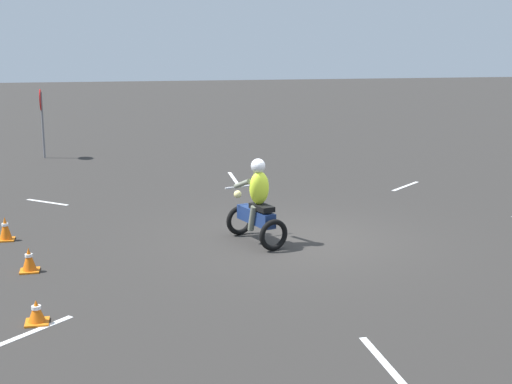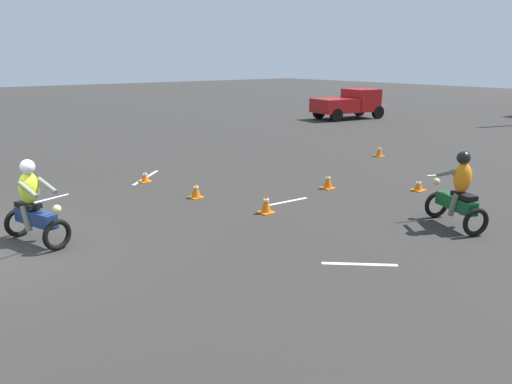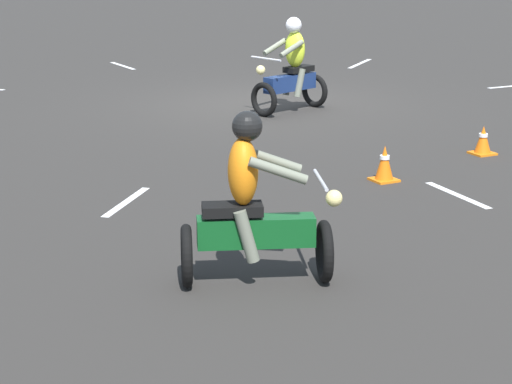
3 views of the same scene
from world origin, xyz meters
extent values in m
plane|color=#2D2B28|center=(0.00, 0.00, 0.00)|extent=(120.00, 120.00, 0.00)
torus|color=black|center=(0.57, 1.03, 0.30)|extent=(0.28, 0.60, 0.60)
torus|color=black|center=(-0.67, 0.64, 0.30)|extent=(0.28, 0.60, 0.60)
cube|color=navy|center=(-0.05, 0.83, 0.52)|extent=(1.12, 0.56, 0.28)
cube|color=black|center=(-0.26, 0.76, 0.74)|extent=(0.61, 0.42, 0.10)
cylinder|color=silver|center=(0.53, 1.01, 1.00)|extent=(0.24, 0.68, 0.04)
sphere|color=#F2E08C|center=(0.65, 1.05, 0.82)|extent=(0.20, 0.20, 0.16)
ellipsoid|color=#D8F233|center=(-0.16, 0.79, 1.10)|extent=(0.39, 0.47, 0.64)
cylinder|color=slate|center=(0.18, 0.69, 1.15)|extent=(0.55, 0.25, 0.27)
cylinder|color=slate|center=(0.07, 1.08, 1.15)|extent=(0.55, 0.25, 0.27)
cylinder|color=slate|center=(-0.10, 0.67, 0.52)|extent=(0.27, 0.19, 0.51)
cylinder|color=slate|center=(-0.18, 0.93, 0.52)|extent=(0.27, 0.19, 0.51)
sphere|color=white|center=(-0.12, 0.81, 1.52)|extent=(0.35, 0.35, 0.28)
torus|color=black|center=(3.79, 8.45, 0.30)|extent=(0.31, 0.59, 0.60)
torus|color=black|center=(5.00, 7.97, 0.30)|extent=(0.31, 0.59, 0.60)
cube|color=#0F4C1E|center=(4.40, 8.21, 0.52)|extent=(1.11, 0.63, 0.28)
cube|color=black|center=(4.60, 8.13, 0.74)|extent=(0.62, 0.45, 0.10)
cylinder|color=silver|center=(3.84, 8.43, 1.00)|extent=(0.29, 0.66, 0.04)
sphere|color=#F2E08C|center=(3.72, 8.48, 0.82)|extent=(0.21, 0.21, 0.16)
ellipsoid|color=orange|center=(4.51, 8.16, 1.10)|extent=(0.41, 0.48, 0.64)
cylinder|color=slate|center=(4.30, 8.46, 1.15)|extent=(0.54, 0.29, 0.27)
cylinder|color=slate|center=(4.16, 8.09, 1.15)|extent=(0.54, 0.29, 0.27)
cylinder|color=slate|center=(4.54, 8.30, 0.52)|extent=(0.27, 0.20, 0.51)
cylinder|color=slate|center=(4.44, 8.04, 0.52)|extent=(0.27, 0.20, 0.51)
sphere|color=black|center=(4.47, 8.18, 1.52)|extent=(0.36, 0.36, 0.28)
cube|color=orange|center=(-0.96, 4.98, 0.01)|extent=(0.32, 0.32, 0.03)
cone|color=orange|center=(-0.96, 4.98, 0.23)|extent=(0.24, 0.24, 0.39)
cylinder|color=white|center=(-0.96, 4.98, 0.28)|extent=(0.13, 0.13, 0.05)
cube|color=orange|center=(1.17, 5.60, 0.01)|extent=(0.32, 0.32, 0.03)
cone|color=orange|center=(1.17, 5.60, 0.25)|extent=(0.24, 0.24, 0.44)
cylinder|color=white|center=(1.17, 5.60, 0.32)|extent=(0.13, 0.13, 0.05)
cube|color=silver|center=(4.53, 5.00, 0.00)|extent=(0.96, 1.05, 0.01)
cube|color=silver|center=(0.75, 6.59, 0.00)|extent=(0.18, 1.32, 0.01)
cube|color=silver|center=(-4.41, -3.64, 0.00)|extent=(1.30, 1.12, 0.01)
cube|color=silver|center=(0.69, -5.85, 0.00)|extent=(0.17, 1.32, 0.01)
camera|label=1|loc=(-13.08, 3.79, 3.81)|focal=50.00mm
camera|label=2|loc=(9.86, -1.43, 3.51)|focal=35.00mm
camera|label=3|loc=(8.42, 16.09, 3.35)|focal=70.00mm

